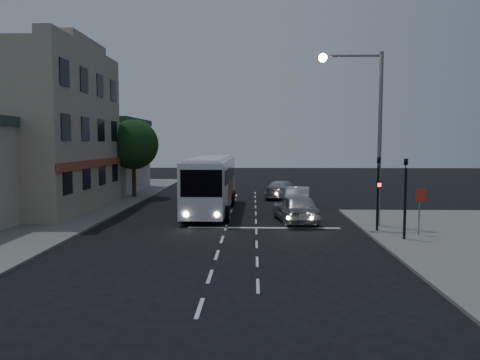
{
  "coord_description": "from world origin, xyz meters",
  "views": [
    {
      "loc": [
        1.46,
        -22.33,
        4.49
      ],
      "look_at": [
        0.63,
        6.04,
        2.2
      ],
      "focal_mm": 35.0,
      "sensor_mm": 36.0,
      "label": 1
    }
  ],
  "objects_px": {
    "traffic_signal_side": "(406,188)",
    "traffic_signal_main": "(378,184)",
    "car_sedan_b": "(282,189)",
    "street_tree": "(133,142)",
    "car_suv": "(296,208)",
    "tour_bus": "(211,182)",
    "regulatory_sign": "(420,204)",
    "car_sedan_a": "(298,197)",
    "streetlight": "(367,118)"
  },
  "relations": [
    {
      "from": "traffic_signal_side",
      "to": "traffic_signal_main",
      "type": "bearing_deg",
      "value": 109.49
    },
    {
      "from": "car_sedan_b",
      "to": "traffic_signal_main",
      "type": "distance_m",
      "value": 14.97
    },
    {
      "from": "traffic_signal_side",
      "to": "street_tree",
      "type": "xyz_separation_m",
      "value": [
        -16.51,
        16.22,
        2.08
      ]
    },
    {
      "from": "car_suv",
      "to": "street_tree",
      "type": "height_order",
      "value": "street_tree"
    },
    {
      "from": "tour_bus",
      "to": "street_tree",
      "type": "relative_size",
      "value": 1.87
    },
    {
      "from": "traffic_signal_side",
      "to": "regulatory_sign",
      "type": "bearing_deg",
      "value": 43.92
    },
    {
      "from": "car_sedan_a",
      "to": "traffic_signal_side",
      "type": "height_order",
      "value": "traffic_signal_side"
    },
    {
      "from": "traffic_signal_side",
      "to": "streetlight",
      "type": "xyz_separation_m",
      "value": [
        -0.96,
        3.4,
        3.31
      ]
    },
    {
      "from": "car_suv",
      "to": "car_sedan_b",
      "type": "height_order",
      "value": "car_suv"
    },
    {
      "from": "regulatory_sign",
      "to": "street_tree",
      "type": "bearing_deg",
      "value": 138.92
    },
    {
      "from": "car_suv",
      "to": "streetlight",
      "type": "relative_size",
      "value": 0.54
    },
    {
      "from": "traffic_signal_main",
      "to": "streetlight",
      "type": "distance_m",
      "value": 3.61
    },
    {
      "from": "regulatory_sign",
      "to": "car_sedan_a",
      "type": "bearing_deg",
      "value": 115.15
    },
    {
      "from": "car_suv",
      "to": "traffic_signal_side",
      "type": "distance_m",
      "value": 6.9
    },
    {
      "from": "car_suv",
      "to": "regulatory_sign",
      "type": "bearing_deg",
      "value": 135.49
    },
    {
      "from": "car_sedan_b",
      "to": "street_tree",
      "type": "relative_size",
      "value": 0.79
    },
    {
      "from": "tour_bus",
      "to": "car_suv",
      "type": "xyz_separation_m",
      "value": [
        5.1,
        -3.84,
        -1.09
      ]
    },
    {
      "from": "car_suv",
      "to": "regulatory_sign",
      "type": "xyz_separation_m",
      "value": [
        5.48,
        -4.04,
        0.77
      ]
    },
    {
      "from": "car_suv",
      "to": "car_sedan_b",
      "type": "bearing_deg",
      "value": -97.84
    },
    {
      "from": "car_sedan_b",
      "to": "regulatory_sign",
      "type": "distance_m",
      "value": 16.37
    },
    {
      "from": "traffic_signal_main",
      "to": "street_tree",
      "type": "height_order",
      "value": "street_tree"
    },
    {
      "from": "car_suv",
      "to": "regulatory_sign",
      "type": "distance_m",
      "value": 6.85
    },
    {
      "from": "street_tree",
      "to": "car_suv",
      "type": "bearing_deg",
      "value": -43.01
    },
    {
      "from": "tour_bus",
      "to": "traffic_signal_side",
      "type": "distance_m",
      "value": 13.04
    },
    {
      "from": "car_sedan_b",
      "to": "car_suv",
      "type": "bearing_deg",
      "value": 108.48
    },
    {
      "from": "car_sedan_a",
      "to": "streetlight",
      "type": "distance_m",
      "value": 9.57
    },
    {
      "from": "car_sedan_a",
      "to": "streetlight",
      "type": "height_order",
      "value": "streetlight"
    },
    {
      "from": "car_sedan_a",
      "to": "car_sedan_b",
      "type": "distance_m",
      "value": 5.34
    },
    {
      "from": "car_suv",
      "to": "car_sedan_a",
      "type": "relative_size",
      "value": 1.09
    },
    {
      "from": "traffic_signal_main",
      "to": "car_suv",
      "type": "bearing_deg",
      "value": 141.33
    },
    {
      "from": "car_suv",
      "to": "car_sedan_a",
      "type": "distance_m",
      "value": 6.11
    },
    {
      "from": "streetlight",
      "to": "car_suv",
      "type": "bearing_deg",
      "value": 155.56
    },
    {
      "from": "car_sedan_a",
      "to": "street_tree",
      "type": "bearing_deg",
      "value": -14.17
    },
    {
      "from": "traffic_signal_main",
      "to": "traffic_signal_side",
      "type": "height_order",
      "value": "same"
    },
    {
      "from": "car_suv",
      "to": "regulatory_sign",
      "type": "height_order",
      "value": "regulatory_sign"
    },
    {
      "from": "car_sedan_b",
      "to": "traffic_signal_main",
      "type": "bearing_deg",
      "value": 123.13
    },
    {
      "from": "car_sedan_b",
      "to": "streetlight",
      "type": "relative_size",
      "value": 0.54
    },
    {
      "from": "traffic_signal_main",
      "to": "traffic_signal_side",
      "type": "relative_size",
      "value": 1.0
    },
    {
      "from": "tour_bus",
      "to": "regulatory_sign",
      "type": "relative_size",
      "value": 5.26
    },
    {
      "from": "car_sedan_b",
      "to": "regulatory_sign",
      "type": "height_order",
      "value": "regulatory_sign"
    },
    {
      "from": "tour_bus",
      "to": "traffic_signal_main",
      "type": "bearing_deg",
      "value": -37.02
    },
    {
      "from": "streetlight",
      "to": "street_tree",
      "type": "xyz_separation_m",
      "value": [
        -15.55,
        12.82,
        -1.23
      ]
    },
    {
      "from": "car_sedan_b",
      "to": "street_tree",
      "type": "distance_m",
      "value": 12.56
    },
    {
      "from": "car_sedan_a",
      "to": "tour_bus",
      "type": "bearing_deg",
      "value": 28.72
    },
    {
      "from": "tour_bus",
      "to": "streetlight",
      "type": "xyz_separation_m",
      "value": [
        8.62,
        -5.44,
        3.82
      ]
    },
    {
      "from": "traffic_signal_side",
      "to": "tour_bus",
      "type": "bearing_deg",
      "value": 137.26
    },
    {
      "from": "car_sedan_a",
      "to": "traffic_signal_main",
      "type": "xyz_separation_m",
      "value": [
        3.05,
        -9.09,
        1.69
      ]
    },
    {
      "from": "streetlight",
      "to": "street_tree",
      "type": "bearing_deg",
      "value": 140.49
    },
    {
      "from": "tour_bus",
      "to": "street_tree",
      "type": "bearing_deg",
      "value": 133.93
    },
    {
      "from": "car_suv",
      "to": "street_tree",
      "type": "relative_size",
      "value": 0.78
    }
  ]
}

